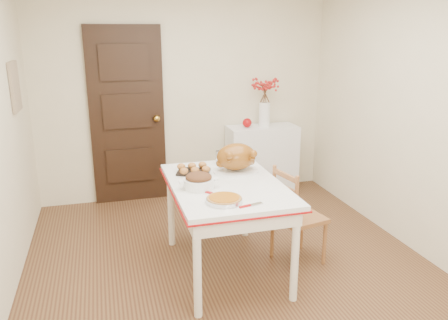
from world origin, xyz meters
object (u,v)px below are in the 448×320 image
object	(u,v)px
sideboard	(262,160)
pumpkin_pie	(224,199)
chair_oak	(299,215)
kitchen_table	(226,227)
turkey_platter	(236,158)

from	to	relation	value
sideboard	pumpkin_pie	world-z (taller)	sideboard
chair_oak	pumpkin_pie	size ratio (longest dim) A/B	3.29
pumpkin_pie	sideboard	bearing A→B (deg)	62.76
chair_oak	pumpkin_pie	bearing A→B (deg)	104.69
sideboard	pumpkin_pie	distance (m)	2.42
kitchen_table	turkey_platter	size ratio (longest dim) A/B	3.27
sideboard	turkey_platter	bearing A→B (deg)	-118.54
chair_oak	turkey_platter	distance (m)	0.75
kitchen_table	chair_oak	size ratio (longest dim) A/B	1.52
sideboard	kitchen_table	xyz separation A→B (m)	(-0.96, -1.71, -0.03)
sideboard	chair_oak	bearing A→B (deg)	-99.69
turkey_platter	pumpkin_pie	bearing A→B (deg)	-135.18
sideboard	kitchen_table	world-z (taller)	sideboard
chair_oak	turkey_platter	world-z (taller)	turkey_platter
chair_oak	pumpkin_pie	distance (m)	0.97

